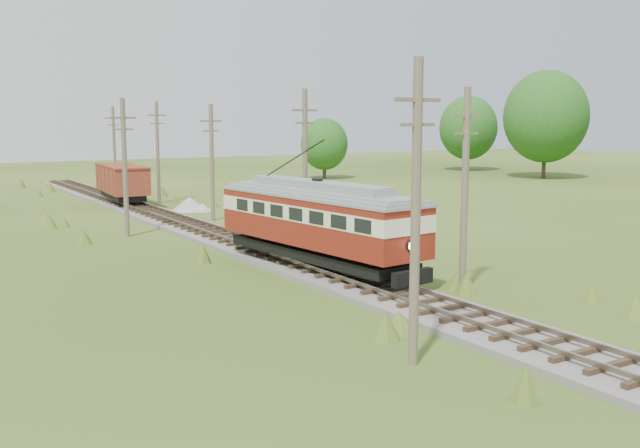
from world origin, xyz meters
TOP-DOWN VIEW (x-y plane):
  - railbed_main at (0.00, 34.00)m, footprint 3.60×96.00m
  - streetcar at (0.00, 24.41)m, footprint 4.23×12.87m
  - gondola at (0.00, 56.47)m, footprint 3.52×9.03m
  - gravel_pile at (3.80, 50.25)m, footprint 3.06×3.24m
  - utility_pole_r_2 at (3.30, 18.00)m, footprint 1.60×0.30m
  - utility_pole_r_3 at (3.20, 31.00)m, footprint 1.60×0.30m
  - utility_pole_r_4 at (3.00, 44.00)m, footprint 1.60×0.30m
  - utility_pole_r_5 at (3.40, 57.00)m, footprint 1.60×0.30m
  - utility_pole_r_6 at (3.20, 70.00)m, footprint 1.60×0.30m
  - utility_pole_l_a at (-4.20, 12.00)m, footprint 1.60×0.30m
  - utility_pole_l_b at (-4.50, 40.00)m, footprint 1.60×0.30m
  - tree_right_4 at (54.00, 58.00)m, footprint 10.50×10.50m
  - tree_right_5 at (56.00, 74.00)m, footprint 8.40×8.40m
  - tree_mid_b at (30.00, 72.00)m, footprint 5.88×5.88m

SIDE VIEW (x-z plane):
  - railbed_main at x=0.00m, z-range -0.09..0.48m
  - gravel_pile at x=3.80m, z-range -0.04..1.08m
  - gondola at x=0.00m, z-range 0.68..3.61m
  - streetcar at x=0.00m, z-range -0.22..5.61m
  - utility_pole_r_4 at x=3.00m, z-range 0.12..8.52m
  - tree_mid_b at x=30.00m, z-range 0.54..8.12m
  - utility_pole_r_2 at x=3.30m, z-range 0.12..8.72m
  - utility_pole_l_b at x=-4.50m, z-range 0.12..8.72m
  - utility_pole_r_6 at x=3.20m, z-range 0.12..8.82m
  - utility_pole_r_5 at x=3.40m, z-range 0.13..9.03m
  - utility_pole_r_3 at x=3.20m, z-range 0.13..9.13m
  - utility_pole_l_a at x=-4.20m, z-range 0.13..9.13m
  - tree_right_5 at x=56.00m, z-range 0.78..11.60m
  - tree_right_4 at x=54.00m, z-range 0.98..14.51m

